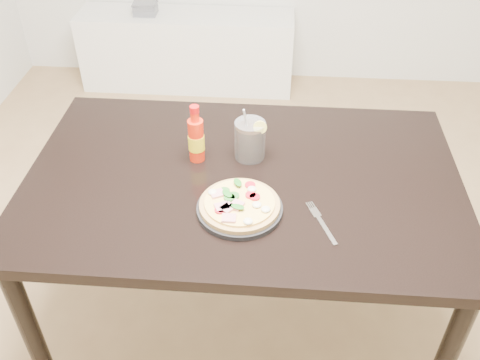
# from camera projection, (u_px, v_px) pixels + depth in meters

# --- Properties ---
(floor) EXTENTS (4.50, 4.50, 0.00)m
(floor) POSITION_uv_depth(u_px,v_px,m) (313.00, 349.00, 2.08)
(floor) COLOR #9E7A51
(floor) RESTS_ON ground
(dining_table) EXTENTS (1.40, 0.90, 0.75)m
(dining_table) POSITION_uv_depth(u_px,v_px,m) (243.00, 196.00, 1.77)
(dining_table) COLOR black
(dining_table) RESTS_ON ground
(plate) EXTENTS (0.26, 0.26, 0.02)m
(plate) POSITION_uv_depth(u_px,v_px,m) (240.00, 209.00, 1.59)
(plate) COLOR black
(plate) RESTS_ON dining_table
(pizza) EXTENTS (0.24, 0.24, 0.03)m
(pizza) POSITION_uv_depth(u_px,v_px,m) (239.00, 204.00, 1.57)
(pizza) COLOR tan
(pizza) RESTS_ON plate
(hot_sauce_bottle) EXTENTS (0.06, 0.06, 0.20)m
(hot_sauce_bottle) POSITION_uv_depth(u_px,v_px,m) (196.00, 139.00, 1.74)
(hot_sauce_bottle) COLOR red
(hot_sauce_bottle) RESTS_ON dining_table
(cola_cup) EXTENTS (0.11, 0.10, 0.19)m
(cola_cup) POSITION_uv_depth(u_px,v_px,m) (250.00, 141.00, 1.77)
(cola_cup) COLOR black
(cola_cup) RESTS_ON dining_table
(fork) EXTENTS (0.09, 0.18, 0.00)m
(fork) POSITION_uv_depth(u_px,v_px,m) (321.00, 221.00, 1.55)
(fork) COLOR silver
(fork) RESTS_ON dining_table
(media_console) EXTENTS (1.40, 0.34, 0.50)m
(media_console) POSITION_uv_depth(u_px,v_px,m) (187.00, 50.00, 3.58)
(media_console) COLOR white
(media_console) RESTS_ON ground
(cd_stack) EXTENTS (0.14, 0.12, 0.08)m
(cd_stack) POSITION_uv_depth(u_px,v_px,m) (145.00, 8.00, 3.40)
(cd_stack) COLOR slate
(cd_stack) RESTS_ON media_console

